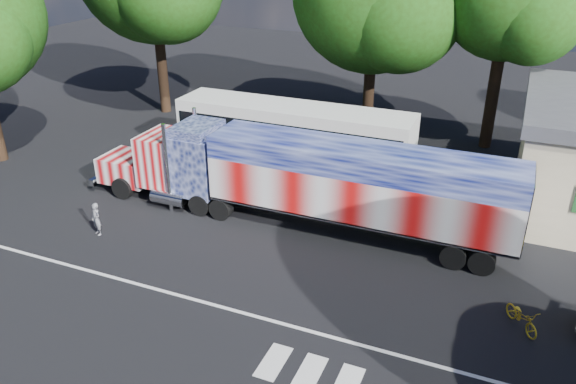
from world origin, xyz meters
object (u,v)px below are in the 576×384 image
at_px(semi_truck, 304,179).
at_px(woman, 96,219).
at_px(bicycle, 522,317).
at_px(coach_bus, 293,138).

height_order(semi_truck, woman, semi_truck).
bearing_deg(woman, semi_truck, 52.39).
bearing_deg(semi_truck, bicycle, -22.85).
distance_m(coach_bus, bicycle, 15.28).
relative_size(semi_truck, woman, 13.63).
bearing_deg(woman, coach_bus, 84.78).
height_order(coach_bus, woman, coach_bus).
distance_m(woman, bicycle, 17.36).
height_order(semi_truck, coach_bus, semi_truck).
bearing_deg(woman, bicycle, 24.80).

